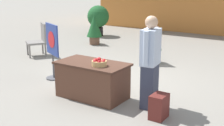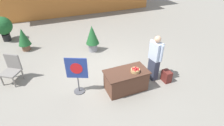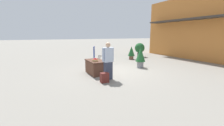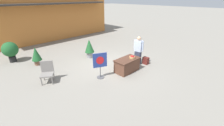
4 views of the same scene
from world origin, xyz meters
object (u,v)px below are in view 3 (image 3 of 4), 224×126
at_px(poster_board, 94,56).
at_px(display_table, 96,67).
at_px(potted_plant_near_right, 131,52).
at_px(apple_basket, 95,60).
at_px(person_visitor, 108,61).
at_px(potted_plant_far_left, 140,56).
at_px(backpack, 104,78).
at_px(potted_plant_near_left, 140,48).
at_px(patio_chair, 104,54).

bearing_deg(poster_board, display_table, 97.99).
bearing_deg(potted_plant_near_right, apple_basket, -52.80).
relative_size(person_visitor, potted_plant_near_right, 1.56).
height_order(person_visitor, potted_plant_near_right, person_visitor).
bearing_deg(person_visitor, potted_plant_far_left, -72.08).
height_order(person_visitor, backpack, person_visitor).
distance_m(poster_board, potted_plant_near_left, 5.91).
distance_m(backpack, poster_board, 3.12).
height_order(apple_basket, potted_plant_near_right, potted_plant_near_right).
bearing_deg(apple_basket, poster_board, 161.50).
xyz_separation_m(display_table, potted_plant_near_right, (-3.08, 4.28, 0.25)).
height_order(display_table, person_visitor, person_visitor).
relative_size(apple_basket, potted_plant_near_left, 0.22).
bearing_deg(poster_board, person_visitor, 108.78).
relative_size(poster_board, potted_plant_near_right, 1.21).
xyz_separation_m(potted_plant_far_left, potted_plant_near_right, (-2.88, 1.27, -0.10)).
height_order(display_table, potted_plant_near_right, potted_plant_near_right).
relative_size(apple_basket, potted_plant_far_left, 0.23).
bearing_deg(potted_plant_far_left, backpack, -61.58).
height_order(backpack, poster_board, poster_board).
bearing_deg(apple_basket, person_visitor, 16.81).
bearing_deg(person_visitor, poster_board, -14.35).
bearing_deg(display_table, potted_plant_near_left, 124.61).
relative_size(patio_chair, potted_plant_near_left, 0.79).
xyz_separation_m(backpack, potted_plant_near_left, (-5.52, 5.99, 0.55)).
relative_size(potted_plant_far_left, potted_plant_near_right, 1.15).
bearing_deg(apple_basket, patio_chair, 150.80).
bearing_deg(patio_chair, display_table, 94.82).
distance_m(poster_board, patio_chair, 2.48).
distance_m(display_table, poster_board, 1.60).
xyz_separation_m(display_table, poster_board, (-1.48, 0.46, 0.38)).
relative_size(display_table, potted_plant_far_left, 1.15).
height_order(poster_board, potted_plant_near_right, poster_board).
xyz_separation_m(poster_board, patio_chair, (-1.97, 1.49, -0.20)).
height_order(display_table, backpack, display_table).
bearing_deg(backpack, potted_plant_far_left, 118.42).
xyz_separation_m(apple_basket, potted_plant_near_left, (-4.26, 5.92, -0.02)).
height_order(apple_basket, patio_chair, patio_chair).
bearing_deg(potted_plant_near_left, person_visitor, -47.53).
bearing_deg(apple_basket, potted_plant_near_right, 127.20).
distance_m(display_table, potted_plant_near_right, 5.28).
xyz_separation_m(potted_plant_far_left, potted_plant_near_left, (-3.80, 2.80, 0.06)).
xyz_separation_m(display_table, potted_plant_far_left, (-0.21, 3.00, 0.34)).
relative_size(person_visitor, poster_board, 1.29).
xyz_separation_m(apple_basket, potted_plant_far_left, (-0.46, 3.12, -0.08)).
bearing_deg(potted_plant_far_left, person_visitor, -64.29).
xyz_separation_m(patio_chair, potted_plant_near_left, (-0.55, 3.85, 0.23)).
bearing_deg(potted_plant_far_left, potted_plant_near_left, 143.61).
distance_m(person_visitor, potted_plant_near_left, 7.65).
xyz_separation_m(person_visitor, backpack, (0.35, -0.34, -0.64)).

